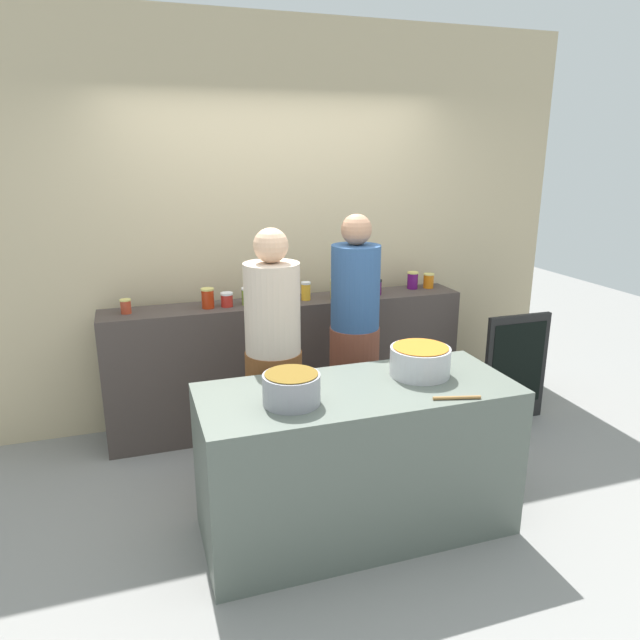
% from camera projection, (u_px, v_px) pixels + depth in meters
% --- Properties ---
extents(ground, '(12.00, 12.00, 0.00)m').
position_uv_depth(ground, '(338.00, 498.00, 3.60)').
color(ground, gray).
extents(storefront_wall, '(4.80, 0.12, 3.00)m').
position_uv_depth(storefront_wall, '(275.00, 226.00, 4.50)').
color(storefront_wall, tan).
rests_on(storefront_wall, ground).
extents(display_shelf, '(2.70, 0.36, 0.99)m').
position_uv_depth(display_shelf, '(289.00, 363.00, 4.46)').
color(display_shelf, '#423834').
rests_on(display_shelf, ground).
extents(prep_table, '(1.70, 0.70, 0.85)m').
position_uv_depth(prep_table, '(357.00, 460.00, 3.20)').
color(prep_table, '#565F57').
rests_on(prep_table, ground).
extents(preserve_jar_0, '(0.07, 0.07, 0.10)m').
position_uv_depth(preserve_jar_0, '(126.00, 306.00, 3.97)').
color(preserve_jar_0, '#AA3821').
rests_on(preserve_jar_0, display_shelf).
extents(preserve_jar_1, '(0.09, 0.09, 0.14)m').
position_uv_depth(preserve_jar_1, '(208.00, 298.00, 4.10)').
color(preserve_jar_1, '#AB290E').
rests_on(preserve_jar_1, display_shelf).
extents(preserve_jar_2, '(0.09, 0.09, 0.10)m').
position_uv_depth(preserve_jar_2, '(227.00, 299.00, 4.14)').
color(preserve_jar_2, '#B5261E').
rests_on(preserve_jar_2, display_shelf).
extents(preserve_jar_3, '(0.09, 0.09, 0.12)m').
position_uv_depth(preserve_jar_3, '(248.00, 296.00, 4.19)').
color(preserve_jar_3, olive).
rests_on(preserve_jar_3, display_shelf).
extents(preserve_jar_4, '(0.08, 0.08, 0.12)m').
position_uv_depth(preserve_jar_4, '(286.00, 293.00, 4.29)').
color(preserve_jar_4, orange).
rests_on(preserve_jar_4, display_shelf).
extents(preserve_jar_5, '(0.07, 0.07, 0.14)m').
position_uv_depth(preserve_jar_5, '(306.00, 291.00, 4.32)').
color(preserve_jar_5, gold).
rests_on(preserve_jar_5, display_shelf).
extents(preserve_jar_6, '(0.09, 0.09, 0.15)m').
position_uv_depth(preserve_jar_6, '(336.00, 289.00, 4.37)').
color(preserve_jar_6, yellow).
rests_on(preserve_jar_6, display_shelf).
extents(preserve_jar_7, '(0.08, 0.08, 0.11)m').
position_uv_depth(preserve_jar_7, '(357.00, 287.00, 4.50)').
color(preserve_jar_7, '#5E8219').
rests_on(preserve_jar_7, display_shelf).
extents(preserve_jar_8, '(0.09, 0.09, 0.12)m').
position_uv_depth(preserve_jar_8, '(376.00, 287.00, 4.49)').
color(preserve_jar_8, '#5A174D').
rests_on(preserve_jar_8, display_shelf).
extents(preserve_jar_9, '(0.09, 0.09, 0.14)m').
position_uv_depth(preserve_jar_9, '(413.00, 280.00, 4.68)').
color(preserve_jar_9, '#55115A').
rests_on(preserve_jar_9, display_shelf).
extents(preserve_jar_10, '(0.09, 0.09, 0.12)m').
position_uv_depth(preserve_jar_10, '(429.00, 281.00, 4.71)').
color(preserve_jar_10, '#CB640F').
rests_on(preserve_jar_10, display_shelf).
extents(cooking_pot_left, '(0.29, 0.29, 0.16)m').
position_uv_depth(cooking_pot_left, '(291.00, 389.00, 2.87)').
color(cooking_pot_left, gray).
rests_on(cooking_pot_left, prep_table).
extents(cooking_pot_center, '(0.34, 0.34, 0.17)m').
position_uv_depth(cooking_pot_center, '(420.00, 361.00, 3.24)').
color(cooking_pot_center, '#B7B7BC').
rests_on(cooking_pot_center, prep_table).
extents(wooden_spoon, '(0.24, 0.08, 0.02)m').
position_uv_depth(wooden_spoon, '(457.00, 398.00, 2.94)').
color(wooden_spoon, '#9E703D').
rests_on(wooden_spoon, prep_table).
extents(cook_with_tongs, '(0.35, 0.35, 1.64)m').
position_uv_depth(cook_with_tongs, '(274.00, 374.00, 3.57)').
color(cook_with_tongs, brown).
rests_on(cook_with_tongs, ground).
extents(cook_in_cap, '(0.34, 0.34, 1.68)m').
position_uv_depth(cook_in_cap, '(354.00, 348.00, 3.98)').
color(cook_in_cap, brown).
rests_on(cook_in_cap, ground).
extents(chalkboard_sign, '(0.54, 0.05, 0.86)m').
position_uv_depth(chalkboard_sign, '(516.00, 368.00, 4.53)').
color(chalkboard_sign, black).
rests_on(chalkboard_sign, ground).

